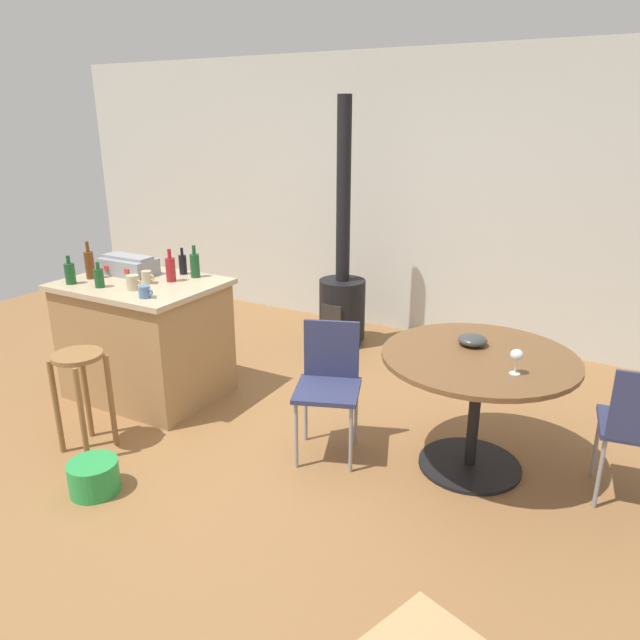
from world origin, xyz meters
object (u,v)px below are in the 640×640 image
plastic_bucket (94,477)px  toolbox (129,265)px  wood_stove (342,290)px  bottle_5 (183,264)px  folding_chair_far (329,379)px  bottle_1 (171,269)px  kitchen_island (146,339)px  wooden_stool (81,382)px  bottle_0 (99,278)px  cup_0 (133,283)px  cup_1 (145,292)px  dining_table (477,382)px  bottle_2 (70,273)px  serving_bowl (472,340)px  bottle_4 (195,265)px  bottle_3 (90,264)px  folding_chair_near (640,425)px  cup_2 (147,277)px  wine_glass (517,356)px

plastic_bucket → toolbox: bearing=125.5°
wood_stove → bottle_5: wood_stove is taller
folding_chair_far → bottle_1: bearing=172.5°
kitchen_island → wooden_stool: (0.25, -0.82, 0.02)m
kitchen_island → wood_stove: (0.84, 1.72, 0.08)m
bottle_0 → cup_0: bearing=14.5°
toolbox → cup_1: toolbox is taller
dining_table → bottle_2: bearing=-170.9°
cup_0 → bottle_1: bearing=76.1°
bottle_5 → serving_bowl: bearing=-0.5°
wooden_stool → bottle_0: bottle_0 is taller
plastic_bucket → wooden_stool: bearing=142.5°
kitchen_island → bottle_4: (0.28, 0.31, 0.55)m
bottle_3 → bottle_4: bottle_3 is taller
bottle_3 → bottle_5: (0.53, 0.45, -0.03)m
bottle_1 → cup_0: (-0.08, -0.31, -0.04)m
bottle_3 → folding_chair_near: bearing=5.2°
wood_stove → cup_1: bearing=-104.0°
folding_chair_far → kitchen_island: bearing=177.7°
toolbox → bottle_4: bearing=19.1°
bottle_0 → plastic_bucket: size_ratio=0.65×
kitchen_island → folding_chair_far: kitchen_island is taller
cup_2 → wine_glass: 2.69m
bottle_2 → wine_glass: bottle_2 is taller
bottle_1 → wine_glass: size_ratio=1.73×
bottle_3 → cup_0: size_ratio=2.30×
bottle_2 → cup_1: (0.74, 0.00, -0.04)m
bottle_0 → bottle_1: bottle_1 is taller
folding_chair_near → toolbox: 3.69m
bottle_0 → cup_2: (0.23, 0.25, -0.02)m
bottle_3 → bottle_4: bearing=31.7°
bottle_3 → cup_0: bearing=-8.1°
cup_2 → wood_stove: bearing=66.4°
wood_stove → serving_bowl: bearing=-41.1°
folding_chair_far → cup_0: 1.60m
folding_chair_far → cup_1: bearing=-170.5°
toolbox → cup_1: 0.71m
wooden_stool → bottle_4: bearing=88.6°
cup_0 → wine_glass: (2.65, 0.19, -0.11)m
bottle_3 → bottle_5: bearing=40.1°
wood_stove → serving_bowl: 2.15m
toolbox → bottle_2: size_ratio=2.04×
bottle_1 → bottle_4: 0.20m
folding_chair_near → bottle_3: bottle_3 is taller
dining_table → wood_stove: (-1.69, 1.54, -0.05)m
toolbox → bottle_4: size_ratio=1.75×
bottle_1 → cup_1: size_ratio=2.14×
cup_2 → folding_chair_far: bearing=-2.2°
wood_stove → bottle_3: 2.27m
wooden_stool → cup_2: bearing=101.4°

